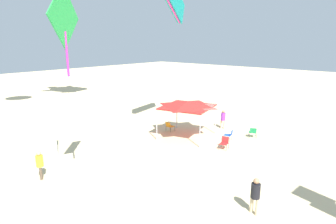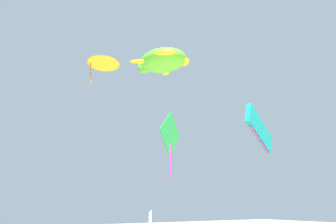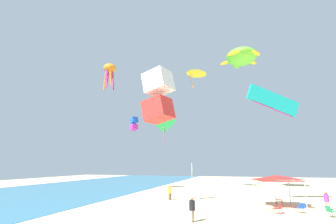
% 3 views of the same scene
% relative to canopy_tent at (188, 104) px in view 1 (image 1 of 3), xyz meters
% --- Properties ---
extents(ground, '(120.00, 120.00, 0.10)m').
position_rel_canopy_tent_xyz_m(ground, '(-1.80, -1.01, -2.62)').
color(ground, beige).
extents(canopy_tent, '(4.25, 4.29, 2.83)m').
position_rel_canopy_tent_xyz_m(canopy_tent, '(0.00, 0.00, 0.00)').
color(canopy_tent, '#B7B7BC').
rests_on(canopy_tent, ground).
extents(folding_chair_facing_ocean, '(0.73, 0.65, 0.82)m').
position_rel_canopy_tent_xyz_m(folding_chair_facing_ocean, '(-2.93, -1.35, -2.10)').
color(folding_chair_facing_ocean, black).
rests_on(folding_chair_facing_ocean, ground).
extents(folding_chair_left_of_tent, '(0.55, 0.63, 0.82)m').
position_rel_canopy_tent_xyz_m(folding_chair_left_of_tent, '(1.91, -0.11, -2.10)').
color(folding_chair_left_of_tent, black).
rests_on(folding_chair_left_of_tent, ground).
extents(folding_chair_near_cooler, '(0.75, 0.79, 0.82)m').
position_rel_canopy_tent_xyz_m(folding_chair_near_cooler, '(-3.97, -3.12, -2.10)').
color(folding_chair_near_cooler, black).
rests_on(folding_chair_near_cooler, ground).
extents(folding_chair_right_of_tent, '(0.65, 0.72, 0.82)m').
position_rel_canopy_tent_xyz_m(folding_chair_right_of_tent, '(-3.53, 0.39, -2.10)').
color(folding_chair_right_of_tent, black).
rests_on(folding_chair_right_of_tent, ground).
extents(banner_flag, '(0.36, 0.06, 3.96)m').
position_rel_canopy_tent_xyz_m(banner_flag, '(3.79, 8.76, -0.20)').
color(banner_flag, silver).
rests_on(banner_flag, ground).
extents(person_beachcomber, '(0.40, 0.37, 1.57)m').
position_rel_canopy_tent_xyz_m(person_beachcomber, '(1.65, 10.82, -1.65)').
color(person_beachcomber, brown).
rests_on(person_beachcomber, ground).
extents(person_far_stroller, '(0.43, 0.39, 1.65)m').
position_rel_canopy_tent_xyz_m(person_far_stroller, '(-8.46, 6.32, -1.60)').
color(person_far_stroller, '#C6B28C').
rests_on(person_far_stroller, ground).
extents(person_by_tent, '(0.43, 0.38, 1.60)m').
position_rel_canopy_tent_xyz_m(person_by_tent, '(-1.01, -3.68, -1.63)').
color(person_by_tent, '#C6B28C').
rests_on(person_by_tent, ground).
extents(kite_diamond_green, '(1.48, 2.24, 3.77)m').
position_rel_canopy_tent_xyz_m(kite_diamond_green, '(-1.55, 10.55, 5.51)').
color(kite_diamond_green, green).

